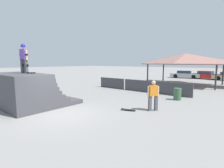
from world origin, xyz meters
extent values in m
plane|color=gray|center=(0.00, 0.00, 0.00)|extent=(160.00, 160.00, 0.00)
cube|color=#424247|center=(-3.34, 0.23, 0.13)|extent=(4.51, 4.14, 0.25)
cube|color=#424247|center=(-3.34, -0.26, 0.38)|extent=(4.51, 3.17, 0.25)
cube|color=#424247|center=(-3.34, -0.44, 0.63)|extent=(4.51, 2.81, 0.25)
cube|color=#424247|center=(-3.34, -0.56, 0.88)|extent=(4.51, 2.57, 0.25)
cube|color=#424247|center=(-3.34, -0.64, 1.13)|extent=(4.51, 2.40, 0.25)
cube|color=#424247|center=(-3.34, -0.70, 1.38)|extent=(4.51, 2.28, 0.25)
cube|color=#424247|center=(-3.34, -0.74, 1.63)|extent=(4.51, 2.20, 0.25)
cube|color=#424247|center=(-3.34, -0.77, 1.89)|extent=(4.51, 2.15, 0.25)
cylinder|color=silver|center=(-3.34, 0.29, 1.98)|extent=(4.42, 0.07, 0.07)
cube|color=#4C4C51|center=(-3.19, -0.31, 2.44)|extent=(0.18, 0.18, 0.85)
cube|color=black|center=(-3.19, -0.28, 2.49)|extent=(0.22, 0.17, 0.12)
cube|color=#4C4C51|center=(-3.56, -0.36, 2.44)|extent=(0.18, 0.18, 0.85)
cube|color=black|center=(-3.56, -0.33, 2.49)|extent=(0.22, 0.17, 0.12)
cube|color=#6B4CB7|center=(-3.37, -0.33, 3.17)|extent=(0.49, 0.29, 0.60)
cylinder|color=beige|center=(-3.09, -0.29, 3.12)|extent=(0.13, 0.13, 0.60)
cylinder|color=black|center=(-3.09, -0.29, 3.13)|extent=(0.19, 0.19, 0.09)
cylinder|color=beige|center=(-3.66, -0.37, 3.12)|extent=(0.13, 0.13, 0.60)
cylinder|color=black|center=(-3.66, -0.37, 3.13)|extent=(0.19, 0.19, 0.09)
sphere|color=beige|center=(-3.37, -0.33, 3.62)|extent=(0.23, 0.23, 0.23)
sphere|color=#232399|center=(-3.37, -0.33, 3.65)|extent=(0.26, 0.26, 0.26)
cylinder|color=red|center=(-2.64, -0.14, 2.04)|extent=(0.06, 0.04, 0.05)
cylinder|color=red|center=(-2.63, -0.27, 2.04)|extent=(0.06, 0.04, 0.05)
cylinder|color=red|center=(-3.14, -0.19, 2.04)|extent=(0.06, 0.04, 0.05)
cylinder|color=red|center=(-3.13, -0.33, 2.04)|extent=(0.06, 0.04, 0.05)
cube|color=black|center=(-2.88, -0.23, 2.07)|extent=(0.83, 0.29, 0.02)
cube|color=black|center=(-2.51, -0.19, 2.09)|extent=(0.12, 0.21, 0.02)
cube|color=#4C4C51|center=(3.19, 3.42, 0.42)|extent=(0.22, 0.22, 0.83)
cube|color=#4C4C51|center=(3.42, 3.71, 0.42)|extent=(0.22, 0.22, 0.83)
cube|color=orange|center=(3.31, 3.56, 1.13)|extent=(0.46, 0.49, 0.59)
cylinder|color=beige|center=(3.13, 3.34, 1.08)|extent=(0.16, 0.16, 0.59)
cylinder|color=beige|center=(3.48, 3.78, 1.08)|extent=(0.16, 0.16, 0.59)
sphere|color=beige|center=(3.31, 3.56, 1.58)|extent=(0.23, 0.23, 0.23)
cylinder|color=green|center=(2.06, 2.54, 0.03)|extent=(0.06, 0.05, 0.05)
cylinder|color=green|center=(2.02, 2.67, 0.03)|extent=(0.06, 0.05, 0.05)
cylinder|color=green|center=(2.53, 2.70, 0.03)|extent=(0.06, 0.05, 0.05)
cylinder|color=green|center=(2.48, 2.83, 0.03)|extent=(0.06, 0.05, 0.05)
cube|color=black|center=(2.27, 2.68, 0.06)|extent=(0.82, 0.45, 0.02)
cube|color=black|center=(1.93, 2.56, 0.08)|extent=(0.16, 0.22, 0.02)
cube|color=#3D3D42|center=(-3.81, 8.64, 0.53)|extent=(3.00, 0.12, 1.05)
cube|color=#3D3D42|center=(-0.61, 8.64, 0.53)|extent=(3.00, 0.12, 1.05)
cube|color=#3D3D42|center=(2.58, 8.64, 0.53)|extent=(3.00, 0.12, 1.05)
cylinder|color=#2D2D33|center=(-2.60, 14.06, 1.20)|extent=(0.16, 0.16, 2.40)
cylinder|color=#2D2D33|center=(4.70, 14.06, 1.20)|extent=(0.16, 0.16, 2.40)
cylinder|color=#2D2D33|center=(-2.60, 18.78, 1.20)|extent=(0.16, 0.16, 2.40)
cylinder|color=#2D2D33|center=(4.70, 18.78, 1.20)|extent=(0.16, 0.16, 2.40)
cube|color=#9E6B60|center=(1.05, 16.42, 2.45)|extent=(8.58, 5.55, 0.10)
pyramid|color=#9E6B60|center=(1.05, 16.42, 3.10)|extent=(8.41, 5.44, 1.18)
cylinder|color=#385B3D|center=(3.41, 7.20, 0.42)|extent=(0.52, 0.52, 0.85)
cube|color=#A8AAAF|center=(-1.46, 25.07, 0.48)|extent=(4.75, 2.35, 0.62)
cube|color=#283342|center=(-1.58, 25.06, 1.02)|extent=(2.30, 1.70, 0.46)
cube|color=#A8AAAF|center=(-1.58, 25.06, 1.25)|extent=(2.20, 1.65, 0.04)
cylinder|color=black|center=(-0.21, 26.03, 0.32)|extent=(0.66, 0.30, 0.64)
cylinder|color=black|center=(0.03, 24.57, 0.32)|extent=(0.66, 0.30, 0.64)
cylinder|color=black|center=(-2.95, 25.58, 0.32)|extent=(0.66, 0.30, 0.64)
cylinder|color=black|center=(-2.71, 24.12, 0.32)|extent=(0.66, 0.30, 0.64)
cube|color=red|center=(1.66, 25.45, 0.48)|extent=(4.56, 2.43, 0.62)
cube|color=#283342|center=(1.54, 25.47, 1.02)|extent=(2.22, 1.76, 0.46)
cube|color=red|center=(1.54, 25.47, 1.25)|extent=(2.13, 1.70, 0.04)
cylinder|color=black|center=(3.09, 25.98, 0.32)|extent=(0.67, 0.31, 0.64)
cylinder|color=black|center=(2.82, 24.46, 0.32)|extent=(0.67, 0.31, 0.64)
cylinder|color=black|center=(0.49, 26.44, 0.32)|extent=(0.67, 0.31, 0.64)
cylinder|color=black|center=(0.22, 24.92, 0.32)|extent=(0.67, 0.31, 0.64)
cylinder|color=black|center=(3.34, 25.64, 0.32)|extent=(0.66, 0.26, 0.64)
cylinder|color=black|center=(3.46, 24.17, 0.32)|extent=(0.66, 0.26, 0.64)
camera|label=1|loc=(7.55, -5.21, 2.70)|focal=28.00mm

